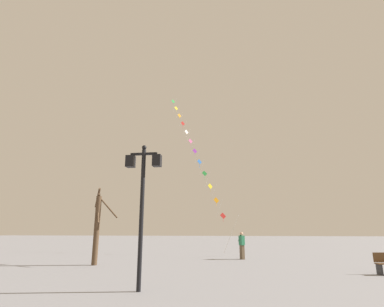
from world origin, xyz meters
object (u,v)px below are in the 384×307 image
kite_flyer (242,245)px  bare_tree (97,226)px  twin_lantern_lamp_post (143,187)px  kite_train (195,151)px

kite_flyer → bare_tree: bare_tree is taller
twin_lantern_lamp_post → bare_tree: twin_lantern_lamp_post is taller
kite_flyer → bare_tree: size_ratio=0.41×
twin_lantern_lamp_post → kite_flyer: size_ratio=2.73×
twin_lantern_lamp_post → bare_tree: size_ratio=1.12×
twin_lantern_lamp_post → bare_tree: bearing=124.4°
kite_flyer → bare_tree: (-8.00, -4.43, 1.16)m
twin_lantern_lamp_post → kite_flyer: twin_lantern_lamp_post is taller
kite_train → kite_flyer: bearing=-60.0°
kite_train → kite_flyer: size_ratio=9.89×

